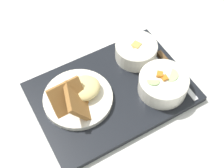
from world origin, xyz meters
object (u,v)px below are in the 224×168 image
Objects in this scene: bowl_salad at (163,83)px; spoon at (167,73)px; knife at (170,66)px; plate_main at (79,96)px; bowl_soup at (136,50)px.

bowl_salad reaches higher than spoon.
bowl_salad is at bearing -49.44° from knife.
spoon is (-0.25, 0.05, -0.01)m from plate_main.
spoon is at bearing -142.01° from bowl_salad.
plate_main reaches higher than bowl_soup.
bowl_salad is 0.70× the size of knife.
knife is at bearing -141.71° from bowl_salad.
bowl_soup reaches higher than spoon.
spoon is at bearing 168.66° from plate_main.
knife is (-0.06, -0.05, -0.02)m from bowl_salad.
bowl_soup is at bearing -156.26° from spoon.
bowl_soup is at bearing -141.59° from knife.
bowl_soup is 0.65× the size of plate_main.
spoon is at bearing -48.81° from knife.
spoon is (0.02, 0.02, -0.00)m from knife.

